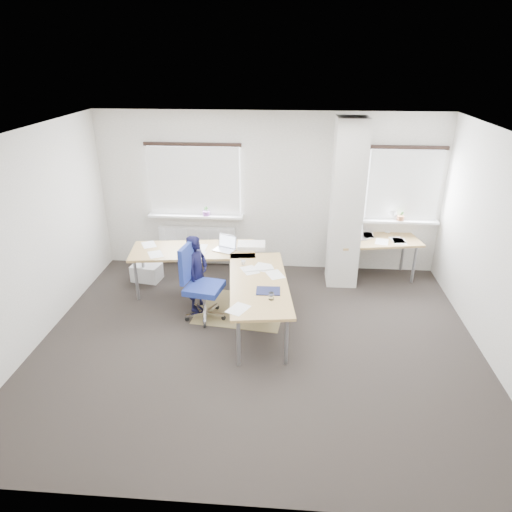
# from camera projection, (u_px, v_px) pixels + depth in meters

# --- Properties ---
(ground) EXTENTS (6.00, 6.00, 0.00)m
(ground) POSITION_uv_depth(u_px,v_px,m) (258.00, 342.00, 6.30)
(ground) COLOR black
(ground) RESTS_ON ground
(room_shell) EXTENTS (6.04, 5.04, 2.82)m
(room_shell) POSITION_uv_depth(u_px,v_px,m) (275.00, 212.00, 5.99)
(room_shell) COLOR beige
(room_shell) RESTS_ON ground
(floor_mat) EXTENTS (1.44, 1.26, 0.01)m
(floor_mat) POSITION_uv_depth(u_px,v_px,m) (241.00, 309.00, 7.10)
(floor_mat) COLOR olive
(floor_mat) RESTS_ON ground
(white_crate) EXTENTS (0.53, 0.41, 0.29)m
(white_crate) POSITION_uv_depth(u_px,v_px,m) (147.00, 272.00, 7.98)
(white_crate) COLOR white
(white_crate) RESTS_ON ground
(desk_main) EXTENTS (2.71, 2.63, 0.96)m
(desk_main) POSITION_uv_depth(u_px,v_px,m) (227.00, 266.00, 6.93)
(desk_main) COLOR #A08145
(desk_main) RESTS_ON ground
(desk_side) EXTENTS (1.50, 0.93, 1.22)m
(desk_side) POSITION_uv_depth(u_px,v_px,m) (377.00, 241.00, 7.85)
(desk_side) COLOR #A08145
(desk_side) RESTS_ON ground
(task_chair) EXTENTS (0.64, 0.63, 1.15)m
(task_chair) POSITION_uv_depth(u_px,v_px,m) (202.00, 299.00, 6.77)
(task_chair) COLOR navy
(task_chair) RESTS_ON ground
(person) EXTENTS (0.42, 0.51, 1.21)m
(person) POSITION_uv_depth(u_px,v_px,m) (197.00, 273.00, 6.90)
(person) COLOR black
(person) RESTS_ON ground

